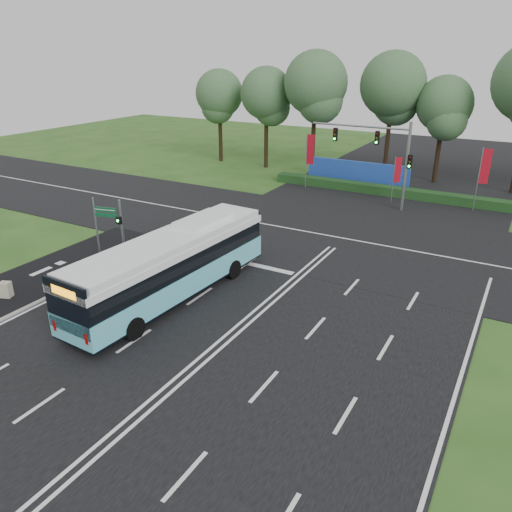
{
  "coord_description": "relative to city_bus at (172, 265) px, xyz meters",
  "views": [
    {
      "loc": [
        10.81,
        -18.91,
        12.04
      ],
      "look_at": [
        -1.02,
        2.0,
        2.08
      ],
      "focal_mm": 35.0,
      "sensor_mm": 36.0,
      "label": 1
    }
  ],
  "objects": [
    {
      "name": "ground",
      "position": [
        4.42,
        0.72,
        -1.85
      ],
      "size": [
        120.0,
        120.0,
        0.0
      ],
      "primitive_type": "plane",
      "color": "#294F1A",
      "rests_on": "ground"
    },
    {
      "name": "blue_hoarding",
      "position": [
        0.42,
        27.72,
        -0.75
      ],
      "size": [
        10.0,
        0.3,
        2.2
      ],
      "primitive_type": "cube",
      "color": "#1F47AC",
      "rests_on": "ground"
    },
    {
      "name": "city_bus",
      "position": [
        0.0,
        0.0,
        0.0
      ],
      "size": [
        3.39,
        12.94,
        3.68
      ],
      "rotation": [
        0.0,
        0.0,
        -0.06
      ],
      "color": "#59BDD0",
      "rests_on": "ground"
    },
    {
      "name": "road_cross",
      "position": [
        4.42,
        12.72,
        -1.83
      ],
      "size": [
        120.0,
        14.0,
        0.05
      ],
      "primitive_type": "cube",
      "color": "black",
      "rests_on": "ground"
    },
    {
      "name": "street_sign",
      "position": [
        -7.01,
        2.07,
        0.61
      ],
      "size": [
        1.48,
        0.45,
        3.9
      ],
      "rotation": [
        0.0,
        0.0,
        0.25
      ],
      "color": "gray",
      "rests_on": "ground"
    },
    {
      "name": "utility_cabinet",
      "position": [
        -7.62,
        -4.32,
        -1.41
      ],
      "size": [
        0.66,
        0.61,
        0.88
      ],
      "primitive_type": "cube",
      "rotation": [
        0.0,
        0.0,
        0.39
      ],
      "color": "#B3AA90",
      "rests_on": "ground"
    },
    {
      "name": "kerb_strip",
      "position": [
        -5.68,
        -2.28,
        -1.79
      ],
      "size": [
        0.25,
        18.0,
        0.12
      ],
      "primitive_type": "cube",
      "color": "gray",
      "rests_on": "ground"
    },
    {
      "name": "eucalyptus_row",
      "position": [
        9.6,
        31.54,
        6.85
      ],
      "size": [
        54.6,
        10.09,
        12.92
      ],
      "color": "black",
      "rests_on": "ground"
    },
    {
      "name": "hedge",
      "position": [
        4.42,
        25.22,
        -1.45
      ],
      "size": [
        22.0,
        1.2,
        0.8
      ],
      "primitive_type": "cube",
      "color": "#133515",
      "rests_on": "ground"
    },
    {
      "name": "banner_flag_mid",
      "position": [
        5.25,
        23.26,
        0.73
      ],
      "size": [
        0.54,
        0.27,
        3.93
      ],
      "rotation": [
        0.0,
        0.0,
        0.41
      ],
      "color": "gray",
      "rests_on": "ground"
    },
    {
      "name": "bike_path",
      "position": [
        -8.08,
        -2.28,
        -1.82
      ],
      "size": [
        5.0,
        18.0,
        0.06
      ],
      "primitive_type": "cube",
      "color": "black",
      "rests_on": "ground"
    },
    {
      "name": "banner_flag_right",
      "position": [
        11.73,
        24.05,
        1.45
      ],
      "size": [
        0.75,
        0.19,
        5.11
      ],
      "rotation": [
        0.0,
        0.0,
        0.19
      ],
      "color": "gray",
      "rests_on": "ground"
    },
    {
      "name": "pedestrian_signal",
      "position": [
        -5.78,
        2.49,
        0.25
      ],
      "size": [
        0.32,
        0.43,
        3.85
      ],
      "rotation": [
        0.0,
        0.0,
        -0.04
      ],
      "color": "gray",
      "rests_on": "ground"
    },
    {
      "name": "traffic_light_gantry",
      "position": [
        4.63,
        21.22,
        2.81
      ],
      "size": [
        8.41,
        0.28,
        7.0
      ],
      "color": "gray",
      "rests_on": "ground"
    },
    {
      "name": "banner_flag_left",
      "position": [
        -3.07,
        24.06,
        1.42
      ],
      "size": [
        0.75,
        0.12,
        5.06
      ],
      "rotation": [
        0.0,
        0.0,
        0.08
      ],
      "color": "gray",
      "rests_on": "ground"
    },
    {
      "name": "road_main",
      "position": [
        4.42,
        0.72,
        -1.83
      ],
      "size": [
        20.0,
        120.0,
        0.04
      ],
      "primitive_type": "cube",
      "color": "black",
      "rests_on": "ground"
    }
  ]
}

